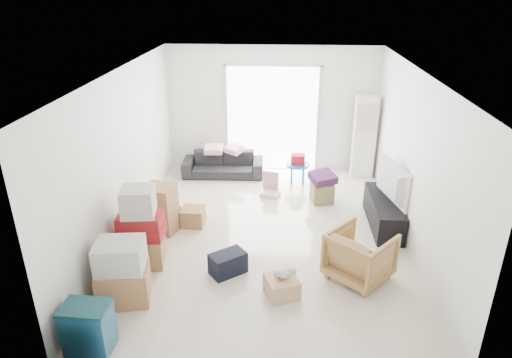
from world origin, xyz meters
The scene contains 21 objects.
room_shell centered at (0.00, 0.00, 1.35)m, with size 4.98×6.48×3.18m.
sliding_door centered at (0.00, 2.98, 1.24)m, with size 2.10×0.04×2.33m.
ac_tower centered at (1.95, 2.65, 0.88)m, with size 0.45×0.30×1.75m, color white.
tv_console centered at (2.00, 0.46, 0.25)m, with size 0.44×1.48×0.49m, color black.
television centered at (2.00, 0.46, 0.57)m, with size 1.13×0.65×0.15m, color black.
sofa centered at (-1.03, 2.50, 0.34)m, with size 1.72×0.50×0.67m, color #232327.
pillow_left centered at (-1.23, 2.51, 0.73)m, with size 0.37×0.29×0.12m, color #F4B2C0.
pillow_right centered at (-0.79, 2.54, 0.74)m, with size 0.39×0.31×0.13m, color #F4B2C0.
armchair centered at (1.36, -1.10, 0.40)m, with size 0.78×0.73×0.80m, color tan.
storage_bins centered at (-1.90, -2.69, 0.31)m, with size 0.54×0.39×0.61m.
box_stack_a centered at (-1.80, -1.78, 0.41)m, with size 0.75×0.66×0.87m.
box_stack_b centered at (-1.80, -0.89, 0.53)m, with size 0.68×0.68×1.22m.
box_stack_c centered at (-1.77, 0.08, 0.39)m, with size 0.65×0.58×0.81m.
loose_box centered at (-1.27, 0.28, 0.16)m, with size 0.37×0.37×0.31m, color #AC7E4D.
duffel_bag centered at (-0.51, -1.10, 0.16)m, with size 0.50×0.30×0.32m, color black.
ottoman centered at (1.01, 1.33, 0.20)m, with size 0.39×0.39×0.39m, color olive.
blanket centered at (1.01, 1.33, 0.46)m, with size 0.43×0.43×0.14m, color #481D49.
kids_table centered at (0.57, 2.21, 0.44)m, with size 0.49×0.49×0.62m.
toy_walker centered at (0.02, 1.56, 0.13)m, with size 0.41×0.39×0.46m.
wood_crate centered at (0.27, -1.56, 0.13)m, with size 0.40×0.40×0.27m, color tan.
plush_bunny centered at (0.31, -1.56, 0.34)m, with size 0.30×0.18×0.15m.
Camera 1 is at (0.24, -6.60, 3.90)m, focal length 32.00 mm.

